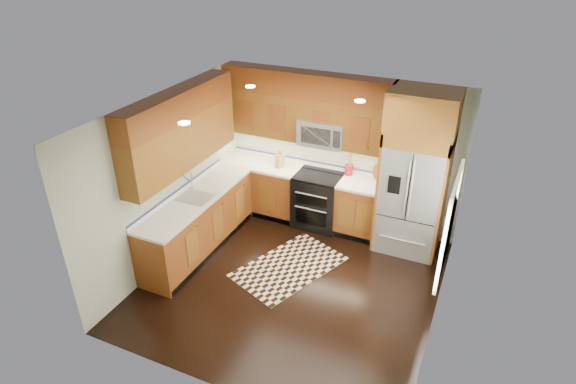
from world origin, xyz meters
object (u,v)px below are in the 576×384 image
at_px(range, 318,200).
at_px(utensil_crock, 349,168).
at_px(refrigerator, 415,174).
at_px(knife_block, 280,160).
at_px(rug, 289,267).

relative_size(range, utensil_crock, 2.53).
height_order(refrigerator, knife_block, refrigerator).
bearing_deg(utensil_crock, range, -151.24).
distance_m(range, knife_block, 0.95).
bearing_deg(refrigerator, knife_block, 177.53).
bearing_deg(refrigerator, range, 178.60).
distance_m(range, rug, 1.41).
height_order(knife_block, utensil_crock, utensil_crock).
relative_size(rug, knife_block, 5.75).
height_order(rug, knife_block, knife_block).
relative_size(refrigerator, utensil_crock, 6.95).
bearing_deg(refrigerator, rug, -138.98).
bearing_deg(range, refrigerator, -1.40).
relative_size(range, rug, 0.57).
bearing_deg(knife_block, rug, -60.22).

